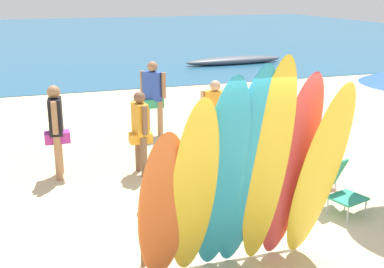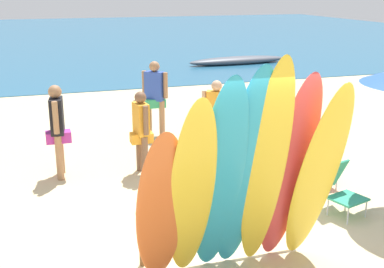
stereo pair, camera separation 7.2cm
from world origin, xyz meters
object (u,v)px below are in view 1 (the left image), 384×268
surfboard_yellow_4 (267,169)px  distant_boat (234,60)px  surfboard_teal_3 (245,174)px  beachgoer_strolling (215,113)px  surfboard_yellow_1 (193,193)px  beachgoer_photographing (56,125)px  beach_chair_blue (286,138)px  beach_chair_striped (338,186)px  surfboard_teal_2 (221,181)px  beach_chair_red (315,160)px  surfboard_yellow_6 (318,176)px  surfboard_rack (223,214)px  beachgoer_midbeach (153,93)px  surfboard_orange_0 (163,210)px  beachgoer_near_rack (140,127)px  surfboard_red_5 (291,172)px

surfboard_yellow_4 → distant_boat: 17.09m
surfboard_teal_3 → beachgoer_strolling: size_ratio=1.75×
surfboard_yellow_1 → beachgoer_photographing: (-1.23, 4.09, -0.20)m
beach_chair_blue → beach_chair_striped: size_ratio=0.98×
beachgoer_photographing → surfboard_teal_2: bearing=27.5°
beachgoer_strolling → beach_chair_red: size_ratio=1.92×
surfboard_yellow_6 → distant_boat: 16.89m
surfboard_rack → beachgoer_strolling: beachgoer_strolling is taller
beachgoer_photographing → beachgoer_midbeach: bearing=138.3°
distant_boat → beachgoer_midbeach: bearing=-122.5°
beach_chair_red → surfboard_orange_0: bearing=-146.5°
surfboard_teal_2 → beach_chair_red: bearing=42.6°
surfboard_rack → surfboard_yellow_4: surfboard_yellow_4 is taller
surfboard_yellow_6 → distant_boat: size_ratio=0.55×
surfboard_yellow_6 → beachgoer_midbeach: 6.23m
beach_chair_red → surfboard_rack: bearing=-145.0°
surfboard_yellow_4 → beachgoer_strolling: size_ratio=1.81×
beachgoer_strolling → beachgoer_near_rack: beachgoer_strolling is taller
surfboard_red_5 → surfboard_yellow_6: (0.29, -0.13, -0.05)m
surfboard_teal_2 → beach_chair_red: 3.73m
beachgoer_midbeach → beachgoer_near_rack: (-0.83, -2.35, -0.11)m
surfboard_rack → surfboard_red_5: surfboard_red_5 is taller
beachgoer_near_rack → surfboard_teal_2: bearing=173.2°
surfboard_orange_0 → beach_chair_blue: 5.10m
surfboard_yellow_1 → surfboard_teal_2: (0.33, -0.00, 0.10)m
surfboard_yellow_1 → surfboard_teal_3: surfboard_teal_3 is taller
beachgoer_strolling → distant_boat: 12.65m
surfboard_teal_2 → beach_chair_red: (2.74, 2.38, -0.86)m
beach_chair_red → beach_chair_blue: 1.33m
surfboard_red_5 → beach_chair_striped: 2.09m
distant_boat → surfboard_teal_3: bearing=-112.7°
surfboard_orange_0 → surfboard_yellow_6: (1.87, -0.15, 0.23)m
surfboard_red_5 → surfboard_teal_2: bearing=178.5°
surfboard_rack → surfboard_teal_2: size_ratio=0.84×
beachgoer_midbeach → distant_boat: (6.15, 9.65, -0.84)m
surfboard_orange_0 → surfboard_yellow_4: bearing=-5.0°
surfboard_teal_3 → beachgoer_midbeach: bearing=82.3°
surfboard_yellow_6 → beach_chair_blue: size_ratio=3.19×
surfboard_orange_0 → surfboard_yellow_6: surfboard_yellow_6 is taller
surfboard_red_5 → distant_boat: size_ratio=0.56×
surfboard_yellow_1 → beach_chair_blue: size_ratio=3.07×
surfboard_teal_3 → surfboard_red_5: surfboard_teal_3 is taller
surfboard_red_5 → beach_chair_blue: size_ratio=3.25×
beach_chair_red → beach_chair_striped: 1.21m
surfboard_rack → beach_chair_red: 3.01m
beach_chair_striped → surfboard_rack: bearing=178.5°
surfboard_yellow_1 → beach_chair_red: bearing=39.5°
surfboard_teal_3 → surfboard_yellow_6: size_ratio=1.08×
surfboard_teal_2 → surfboard_teal_3: (0.30, 0.01, 0.04)m
surfboard_teal_3 → surfboard_yellow_6: (0.91, -0.09, -0.11)m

